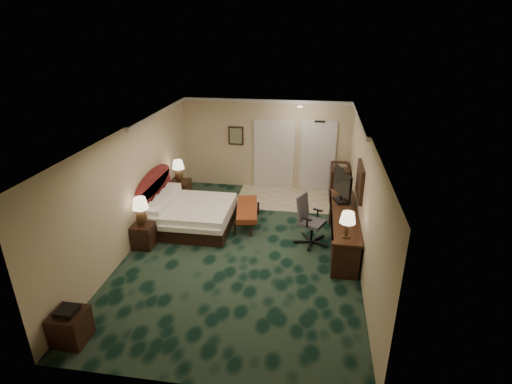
# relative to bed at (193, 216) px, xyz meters

# --- Properties ---
(floor) EXTENTS (5.00, 7.50, 0.00)m
(floor) POSITION_rel_bed_xyz_m (1.44, -0.84, -0.30)
(floor) COLOR black
(floor) RESTS_ON ground
(ceiling) EXTENTS (5.00, 7.50, 0.00)m
(ceiling) POSITION_rel_bed_xyz_m (1.44, -0.84, 2.40)
(ceiling) COLOR silver
(ceiling) RESTS_ON wall_back
(wall_back) EXTENTS (5.00, 0.00, 2.70)m
(wall_back) POSITION_rel_bed_xyz_m (1.44, 2.91, 1.05)
(wall_back) COLOR #CBBA85
(wall_back) RESTS_ON ground
(wall_front) EXTENTS (5.00, 0.00, 2.70)m
(wall_front) POSITION_rel_bed_xyz_m (1.44, -4.59, 1.05)
(wall_front) COLOR #CBBA85
(wall_front) RESTS_ON ground
(wall_left) EXTENTS (0.00, 7.50, 2.70)m
(wall_left) POSITION_rel_bed_xyz_m (-1.06, -0.84, 1.05)
(wall_left) COLOR #CBBA85
(wall_left) RESTS_ON ground
(wall_right) EXTENTS (0.00, 7.50, 2.70)m
(wall_right) POSITION_rel_bed_xyz_m (3.94, -0.84, 1.05)
(wall_right) COLOR #CBBA85
(wall_right) RESTS_ON ground
(crown_molding) EXTENTS (5.00, 7.50, 0.10)m
(crown_molding) POSITION_rel_bed_xyz_m (1.44, -0.84, 2.35)
(crown_molding) COLOR silver
(crown_molding) RESTS_ON wall_back
(tile_patch) EXTENTS (3.20, 1.70, 0.01)m
(tile_patch) POSITION_rel_bed_xyz_m (2.34, 2.06, -0.30)
(tile_patch) COLOR #C2B693
(tile_patch) RESTS_ON ground
(headboard) EXTENTS (0.12, 2.00, 1.40)m
(headboard) POSITION_rel_bed_xyz_m (-1.00, 0.16, 0.40)
(headboard) COLOR #551F18
(headboard) RESTS_ON ground
(entry_door) EXTENTS (1.02, 0.06, 2.18)m
(entry_door) POSITION_rel_bed_xyz_m (2.99, 2.88, 0.75)
(entry_door) COLOR silver
(entry_door) RESTS_ON ground
(closet_doors) EXTENTS (1.20, 0.06, 2.10)m
(closet_doors) POSITION_rel_bed_xyz_m (1.69, 2.87, 0.75)
(closet_doors) COLOR silver
(closet_doors) RESTS_ON ground
(wall_art) EXTENTS (0.45, 0.06, 0.55)m
(wall_art) POSITION_rel_bed_xyz_m (0.54, 2.87, 1.30)
(wall_art) COLOR #466151
(wall_art) RESTS_ON wall_back
(wall_mirror) EXTENTS (0.05, 0.95, 0.75)m
(wall_mirror) POSITION_rel_bed_xyz_m (3.90, -0.24, 1.25)
(wall_mirror) COLOR white
(wall_mirror) RESTS_ON wall_right
(bed) EXTENTS (1.92, 1.78, 0.61)m
(bed) POSITION_rel_bed_xyz_m (0.00, 0.00, 0.00)
(bed) COLOR white
(bed) RESTS_ON ground
(nightstand_near) EXTENTS (0.45, 0.51, 0.56)m
(nightstand_near) POSITION_rel_bed_xyz_m (-0.82, -1.07, -0.02)
(nightstand_near) COLOR black
(nightstand_near) RESTS_ON ground
(nightstand_far) EXTENTS (0.52, 0.59, 0.65)m
(nightstand_far) POSITION_rel_bed_xyz_m (-0.78, 1.35, 0.02)
(nightstand_far) COLOR black
(nightstand_far) RESTS_ON ground
(lamp_near) EXTENTS (0.41, 0.41, 0.66)m
(lamp_near) POSITION_rel_bed_xyz_m (-0.80, -1.11, 0.59)
(lamp_near) COLOR #312313
(lamp_near) RESTS_ON nightstand_near
(lamp_far) EXTENTS (0.37, 0.37, 0.62)m
(lamp_far) POSITION_rel_bed_xyz_m (-0.77, 1.33, 0.65)
(lamp_far) COLOR #312313
(lamp_far) RESTS_ON nightstand_far
(bed_bench) EXTENTS (0.70, 1.48, 0.48)m
(bed_bench) POSITION_rel_bed_xyz_m (1.31, 0.35, -0.06)
(bed_bench) COLOR maroon
(bed_bench) RESTS_ON ground
(side_table) EXTENTS (0.51, 0.51, 0.55)m
(side_table) POSITION_rel_bed_xyz_m (-0.78, -4.04, -0.03)
(side_table) COLOR black
(side_table) RESTS_ON ground
(desk) EXTENTS (0.60, 2.79, 0.80)m
(desk) POSITION_rel_bed_xyz_m (3.62, -0.34, 0.10)
(desk) COLOR black
(desk) RESTS_ON ground
(tv) EXTENTS (0.39, 0.97, 0.77)m
(tv) POSITION_rel_bed_xyz_m (3.58, 0.31, 0.89)
(tv) COLOR black
(tv) RESTS_ON desk
(desk_lamp) EXTENTS (0.36, 0.36, 0.55)m
(desk_lamp) POSITION_rel_bed_xyz_m (3.60, -1.42, 0.77)
(desk_lamp) COLOR #312313
(desk_lamp) RESTS_ON desk
(desk_chair) EXTENTS (0.87, 0.85, 1.15)m
(desk_chair) POSITION_rel_bed_xyz_m (2.93, -0.36, 0.27)
(desk_chair) COLOR #4A4A4A
(desk_chair) RESTS_ON ground
(minibar) EXTENTS (0.51, 0.92, 0.97)m
(minibar) POSITION_rel_bed_xyz_m (3.64, 2.36, 0.18)
(minibar) COLOR black
(minibar) RESTS_ON ground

